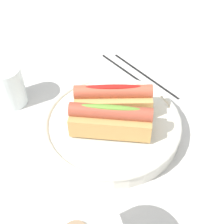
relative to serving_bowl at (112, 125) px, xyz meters
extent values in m
plane|color=beige|center=(-0.03, 0.02, -0.02)|extent=(2.40, 2.40, 0.00)
cylinder|color=silver|center=(0.00, 0.00, 0.00)|extent=(0.27, 0.27, 0.03)
torus|color=silver|center=(0.00, 0.00, 0.01)|extent=(0.27, 0.27, 0.01)
cube|color=tan|center=(0.01, -0.03, 0.04)|extent=(0.16, 0.10, 0.04)
cylinder|color=#BC563D|center=(0.01, -0.03, 0.06)|extent=(0.15, 0.08, 0.03)
ellipsoid|color=red|center=(0.01, -0.03, 0.08)|extent=(0.11, 0.05, 0.01)
cube|color=tan|center=(-0.01, 0.03, 0.04)|extent=(0.16, 0.09, 0.04)
cylinder|color=#A84733|center=(-0.01, 0.03, 0.06)|extent=(0.15, 0.06, 0.03)
ellipsoid|color=olive|center=(-0.01, 0.03, 0.08)|extent=(0.11, 0.04, 0.01)
cylinder|color=white|center=(0.24, 0.00, 0.03)|extent=(0.07, 0.07, 0.09)
cylinder|color=silver|center=(0.24, 0.00, 0.02)|extent=(0.06, 0.06, 0.07)
cylinder|color=black|center=(0.02, -0.18, -0.02)|extent=(0.20, 0.11, 0.01)
cylinder|color=black|center=(-0.01, -0.20, -0.02)|extent=(0.19, 0.11, 0.01)
camera|label=1|loc=(-0.15, 0.39, 0.46)|focal=49.82mm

